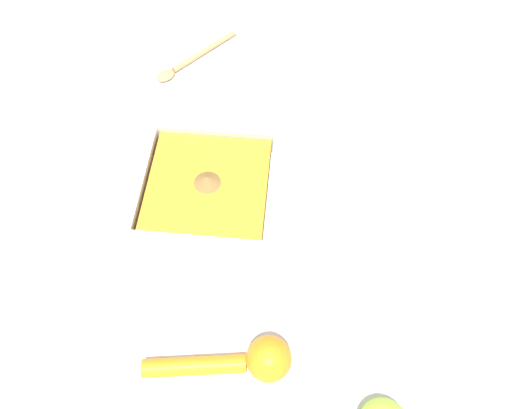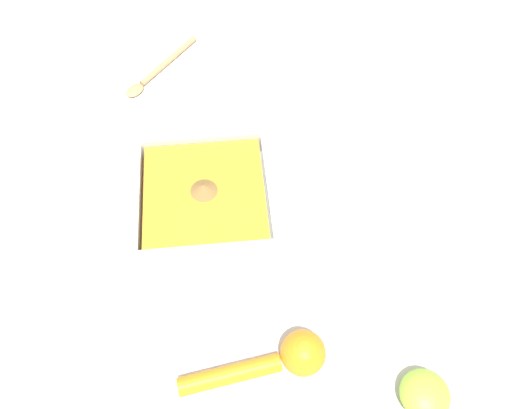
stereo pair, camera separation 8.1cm
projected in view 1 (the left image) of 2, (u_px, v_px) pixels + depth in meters
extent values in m
plane|color=beige|center=(227.00, 198.00, 0.85)|extent=(4.00, 4.00, 0.00)
cube|color=silver|center=(209.00, 196.00, 0.85)|extent=(0.22, 0.22, 0.01)
cube|color=silver|center=(145.00, 183.00, 0.83)|extent=(0.22, 0.01, 0.05)
cube|color=silver|center=(271.00, 193.00, 0.82)|extent=(0.22, 0.01, 0.05)
cube|color=silver|center=(216.00, 138.00, 0.88)|extent=(0.01, 0.20, 0.05)
cube|color=silver|center=(198.00, 244.00, 0.77)|extent=(0.01, 0.20, 0.05)
cube|color=orange|center=(208.00, 190.00, 0.83)|extent=(0.20, 0.20, 0.03)
cone|color=brown|center=(207.00, 181.00, 0.81)|extent=(0.04, 0.04, 0.02)
cylinder|color=silver|center=(305.00, 110.00, 0.94)|extent=(0.08, 0.08, 0.03)
cylinder|color=brown|center=(305.00, 111.00, 0.94)|extent=(0.08, 0.08, 0.01)
sphere|color=orange|center=(269.00, 359.00, 0.68)|extent=(0.06, 0.06, 0.06)
cylinder|color=orange|center=(194.00, 366.00, 0.69)|extent=(0.05, 0.15, 0.03)
ellipsoid|color=tan|center=(166.00, 76.00, 0.99)|extent=(0.05, 0.05, 0.01)
cylinder|color=tan|center=(205.00, 51.00, 1.03)|extent=(0.13, 0.12, 0.01)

